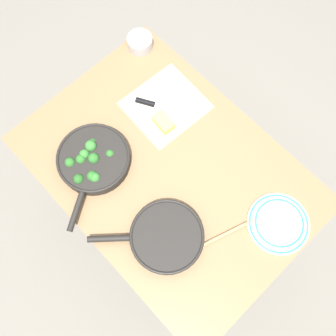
# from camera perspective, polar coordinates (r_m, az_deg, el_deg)

# --- Properties ---
(ground_plane) EXTENTS (14.00, 14.00, 0.00)m
(ground_plane) POSITION_cam_1_polar(r_m,az_deg,el_deg) (2.26, 0.00, -6.29)
(ground_plane) COLOR slate
(dining_table_red) EXTENTS (1.18, 0.83, 0.76)m
(dining_table_red) POSITION_cam_1_polar(r_m,az_deg,el_deg) (1.62, 0.00, -1.25)
(dining_table_red) COLOR olive
(dining_table_red) RESTS_ON ground_plane
(skillet_broccoli) EXTENTS (0.32, 0.41, 0.08)m
(skillet_broccoli) POSITION_cam_1_polar(r_m,az_deg,el_deg) (1.54, -11.32, 1.21)
(skillet_broccoli) COLOR black
(skillet_broccoli) RESTS_ON dining_table_red
(skillet_eggs) EXTENTS (0.35, 0.37, 0.05)m
(skillet_eggs) POSITION_cam_1_polar(r_m,az_deg,el_deg) (1.44, -0.31, -10.44)
(skillet_eggs) COLOR black
(skillet_eggs) RESTS_ON dining_table_red
(wooden_spoon) EXTENTS (0.13, 0.34, 0.02)m
(wooden_spoon) POSITION_cam_1_polar(r_m,az_deg,el_deg) (1.46, 5.88, -11.36)
(wooden_spoon) COLOR tan
(wooden_spoon) RESTS_ON dining_table_red
(parchment_sheet) EXTENTS (0.31, 0.33, 0.00)m
(parchment_sheet) POSITION_cam_1_polar(r_m,az_deg,el_deg) (1.65, -0.37, 9.56)
(parchment_sheet) COLOR beige
(parchment_sheet) RESTS_ON dining_table_red
(grater_knife) EXTENTS (0.21, 0.13, 0.02)m
(grater_knife) POSITION_cam_1_polar(r_m,az_deg,el_deg) (1.64, -2.23, 9.63)
(grater_knife) COLOR silver
(grater_knife) RESTS_ON dining_table_red
(cheese_block) EXTENTS (0.10, 0.07, 0.04)m
(cheese_block) POSITION_cam_1_polar(r_m,az_deg,el_deg) (1.59, -0.70, 6.96)
(cheese_block) COLOR #E0C15B
(cheese_block) RESTS_ON dining_table_red
(dinner_plate_stack) EXTENTS (0.24, 0.24, 0.03)m
(dinner_plate_stack) POSITION_cam_1_polar(r_m,az_deg,el_deg) (1.52, 16.51, -8.08)
(dinner_plate_stack) COLOR silver
(dinner_plate_stack) RESTS_ON dining_table_red
(prep_bowl_steel) EXTENTS (0.11, 0.11, 0.05)m
(prep_bowl_steel) POSITION_cam_1_polar(r_m,az_deg,el_deg) (1.79, -4.28, 18.56)
(prep_bowl_steel) COLOR #B7B7BC
(prep_bowl_steel) RESTS_ON dining_table_red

